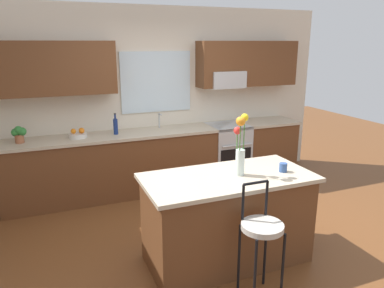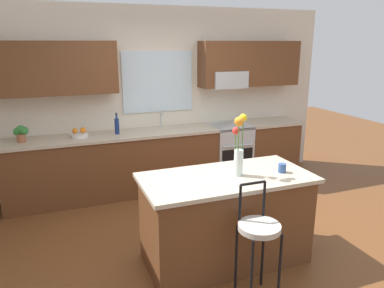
{
  "view_description": "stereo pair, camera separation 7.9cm",
  "coord_description": "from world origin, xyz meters",
  "views": [
    {
      "loc": [
        -1.58,
        -3.39,
        2.18
      ],
      "look_at": [
        0.0,
        0.55,
        1.0
      ],
      "focal_mm": 34.33,
      "sensor_mm": 36.0,
      "label": 1
    },
    {
      "loc": [
        -1.5,
        -3.42,
        2.18
      ],
      "look_at": [
        0.0,
        0.55,
        1.0
      ],
      "focal_mm": 34.33,
      "sensor_mm": 36.0,
      "label": 2
    }
  ],
  "objects": [
    {
      "name": "counter_run",
      "position": [
        -0.0,
        1.7,
        0.47
      ],
      "size": [
        4.56,
        0.64,
        0.92
      ],
      "color": "brown",
      "rests_on": "ground"
    },
    {
      "name": "bar_stool_near",
      "position": [
        0.01,
        -1.02,
        0.64
      ],
      "size": [
        0.36,
        0.36,
        1.04
      ],
      "color": "black",
      "rests_on": "ground"
    },
    {
      "name": "potted_plant_small",
      "position": [
        -1.94,
        1.7,
        1.05
      ],
      "size": [
        0.19,
        0.13,
        0.22
      ],
      "color": "#9E5B3D",
      "rests_on": "counter_run"
    },
    {
      "name": "flower_vase",
      "position": [
        0.12,
        -0.41,
        1.22
      ],
      "size": [
        0.14,
        0.14,
        0.61
      ],
      "color": "silver",
      "rests_on": "kitchen_island"
    },
    {
      "name": "mug_ceramic",
      "position": [
        0.57,
        -0.49,
        0.97
      ],
      "size": [
        0.08,
        0.08,
        0.09
      ],
      "primitive_type": "cylinder",
      "color": "#33518C",
      "rests_on": "kitchen_island"
    },
    {
      "name": "oven_range",
      "position": [
        1.07,
        1.68,
        0.46
      ],
      "size": [
        0.6,
        0.64,
        0.92
      ],
      "color": "#B7BABC",
      "rests_on": "ground"
    },
    {
      "name": "ground_plane",
      "position": [
        0.0,
        0.0,
        0.0
      ],
      "size": [
        14.0,
        14.0,
        0.0
      ],
      "primitive_type": "plane",
      "color": "brown"
    },
    {
      "name": "sink_faucet",
      "position": [
        -0.01,
        1.84,
        1.06
      ],
      "size": [
        0.02,
        0.13,
        0.23
      ],
      "color": "#B7BABC",
      "rests_on": "counter_run"
    },
    {
      "name": "bottle_olive_oil",
      "position": [
        -0.7,
        1.7,
        1.04
      ],
      "size": [
        0.06,
        0.06,
        0.3
      ],
      "color": "navy",
      "rests_on": "counter_run"
    },
    {
      "name": "fruit_bowl_oranges",
      "position": [
        -1.21,
        1.7,
        0.96
      ],
      "size": [
        0.24,
        0.24,
        0.13
      ],
      "color": "silver",
      "rests_on": "counter_run"
    },
    {
      "name": "kitchen_island",
      "position": [
        0.01,
        -0.39,
        0.46
      ],
      "size": [
        1.68,
        0.83,
        0.92
      ],
      "color": "brown",
      "rests_on": "ground"
    },
    {
      "name": "back_wall_assembly",
      "position": [
        0.02,
        1.99,
        1.5
      ],
      "size": [
        5.6,
        0.5,
        2.7
      ],
      "color": "beige",
      "rests_on": "ground"
    }
  ]
}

